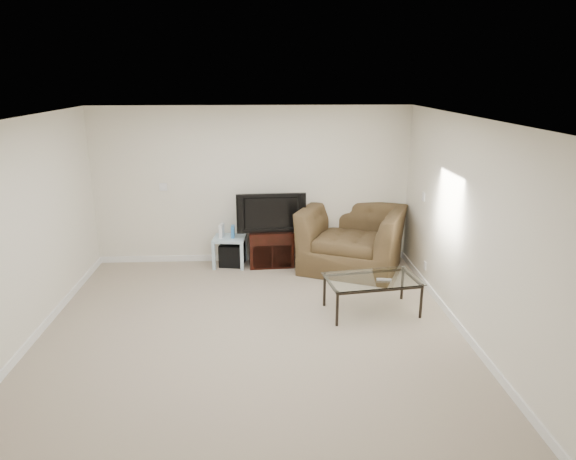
{
  "coord_description": "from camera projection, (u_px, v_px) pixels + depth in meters",
  "views": [
    {
      "loc": [
        0.15,
        -5.52,
        2.93
      ],
      "look_at": [
        0.5,
        1.2,
        0.9
      ],
      "focal_mm": 32.0,
      "sensor_mm": 36.0,
      "label": 1
    }
  ],
  "objects": [
    {
      "name": "television",
      "position": [
        271.0,
        211.0,
        8.03
      ],
      "size": [
        1.01,
        0.25,
        0.62
      ],
      "primitive_type": "imported",
      "rotation": [
        0.0,
        0.0,
        0.05
      ],
      "color": "black",
      "rests_on": "tv_stand"
    },
    {
      "name": "recliner",
      "position": [
        352.0,
        228.0,
        7.97
      ],
      "size": [
        1.77,
        1.5,
        1.31
      ],
      "primitive_type": "imported",
      "rotation": [
        0.0,
        0.0,
        -0.42
      ],
      "color": "#4A3321",
      "rests_on": "floor"
    },
    {
      "name": "tv_stand",
      "position": [
        271.0,
        247.0,
        8.23
      ],
      "size": [
        0.73,
        0.53,
        0.58
      ],
      "primitive_type": null,
      "rotation": [
        0.0,
        0.0,
        0.06
      ],
      "color": "black",
      "rests_on": "floor"
    },
    {
      "name": "subwoofer",
      "position": [
        232.0,
        255.0,
        8.25
      ],
      "size": [
        0.42,
        0.42,
        0.37
      ],
      "primitive_type": "cube",
      "rotation": [
        0.0,
        0.0,
        -0.16
      ],
      "color": "black",
      "rests_on": "floor"
    },
    {
      "name": "plate_right_outlet",
      "position": [
        425.0,
        266.0,
        7.4
      ],
      "size": [
        0.02,
        0.08,
        0.12
      ],
      "primitive_type": "cube",
      "color": "white",
      "rests_on": "wall_right"
    },
    {
      "name": "game_console",
      "position": [
        222.0,
        231.0,
        8.1
      ],
      "size": [
        0.08,
        0.17,
        0.22
      ],
      "primitive_type": "cube",
      "rotation": [
        0.0,
        0.0,
        -0.22
      ],
      "color": "white",
      "rests_on": "side_table"
    },
    {
      "name": "ceiling",
      "position": [
        247.0,
        118.0,
        5.4
      ],
      "size": [
        5.0,
        5.0,
        0.0
      ],
      "primitive_type": "plane",
      "color": "white",
      "rests_on": "ground"
    },
    {
      "name": "game_case",
      "position": [
        233.0,
        232.0,
        8.09
      ],
      "size": [
        0.05,
        0.14,
        0.19
      ],
      "primitive_type": "cube",
      "rotation": [
        0.0,
        0.0,
        -0.03
      ],
      "color": "#337FCC",
      "rests_on": "side_table"
    },
    {
      "name": "plate_back",
      "position": [
        163.0,
        187.0,
        8.07
      ],
      "size": [
        0.12,
        0.02,
        0.12
      ],
      "primitive_type": "cube",
      "color": "white",
      "rests_on": "wall_back"
    },
    {
      "name": "dvd_player",
      "position": [
        271.0,
        236.0,
        8.14
      ],
      "size": [
        0.4,
        0.29,
        0.05
      ],
      "primitive_type": "cube",
      "rotation": [
        0.0,
        0.0,
        0.06
      ],
      "color": "black",
      "rests_on": "tv_stand"
    },
    {
      "name": "wall_right",
      "position": [
        467.0,
        228.0,
        5.88
      ],
      "size": [
        0.02,
        5.0,
        2.5
      ],
      "primitive_type": "cube",
      "color": "silver",
      "rests_on": "ground"
    },
    {
      "name": "side_table",
      "position": [
        230.0,
        251.0,
        8.21
      ],
      "size": [
        0.54,
        0.54,
        0.47
      ],
      "primitive_type": null,
      "rotation": [
        0.0,
        0.0,
        -0.11
      ],
      "color": "silver",
      "rests_on": "floor"
    },
    {
      "name": "floor",
      "position": [
        251.0,
        332.0,
        6.12
      ],
      "size": [
        5.0,
        5.0,
        0.0
      ],
      "primitive_type": "plane",
      "color": "tan",
      "rests_on": "ground"
    },
    {
      "name": "plate_right_switch",
      "position": [
        424.0,
        197.0,
        7.41
      ],
      "size": [
        0.02,
        0.09,
        0.13
      ],
      "primitive_type": "cube",
      "color": "white",
      "rests_on": "wall_right"
    },
    {
      "name": "wall_back",
      "position": [
        252.0,
        186.0,
        8.15
      ],
      "size": [
        5.0,
        0.02,
        2.5
      ],
      "primitive_type": "cube",
      "color": "silver",
      "rests_on": "ground"
    },
    {
      "name": "coffee_table",
      "position": [
        372.0,
        295.0,
        6.58
      ],
      "size": [
        1.26,
        0.83,
        0.46
      ],
      "primitive_type": null,
      "rotation": [
        0.0,
        0.0,
        0.15
      ],
      "color": "black",
      "rests_on": "floor"
    },
    {
      "name": "wall_left",
      "position": [
        21.0,
        235.0,
        5.63
      ],
      "size": [
        0.02,
        5.0,
        2.5
      ],
      "primitive_type": "cube",
      "color": "silver",
      "rests_on": "ground"
    },
    {
      "name": "remote",
      "position": [
        384.0,
        280.0,
        6.45
      ],
      "size": [
        0.19,
        0.08,
        0.02
      ],
      "primitive_type": "cube",
      "rotation": [
        0.0,
        0.0,
        -0.14
      ],
      "color": "#B2B2B7",
      "rests_on": "coffee_table"
    }
  ]
}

